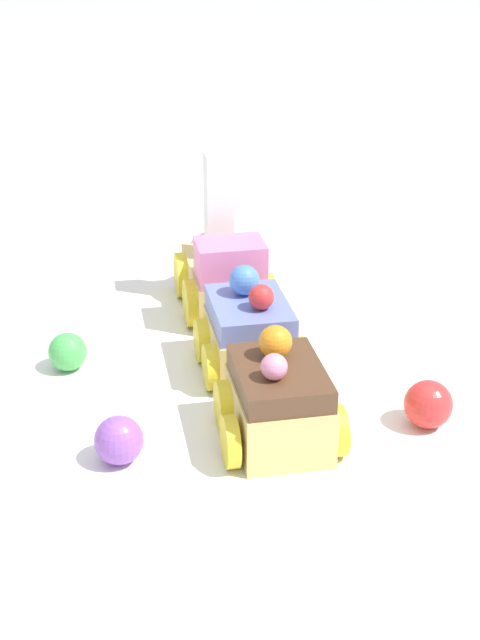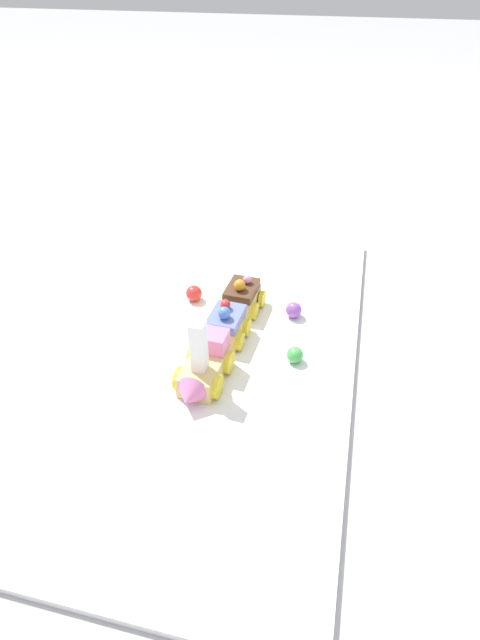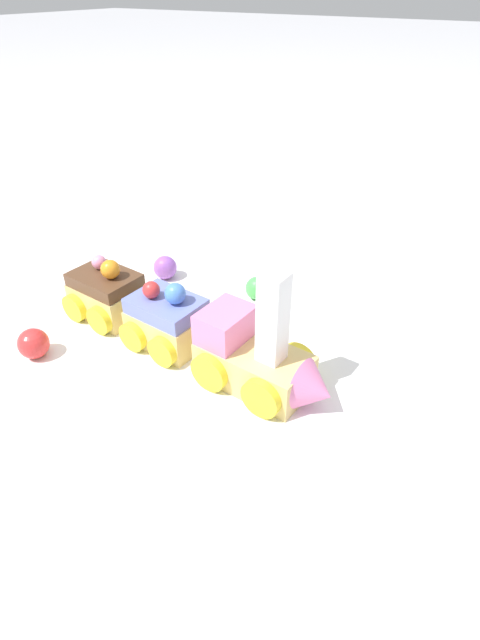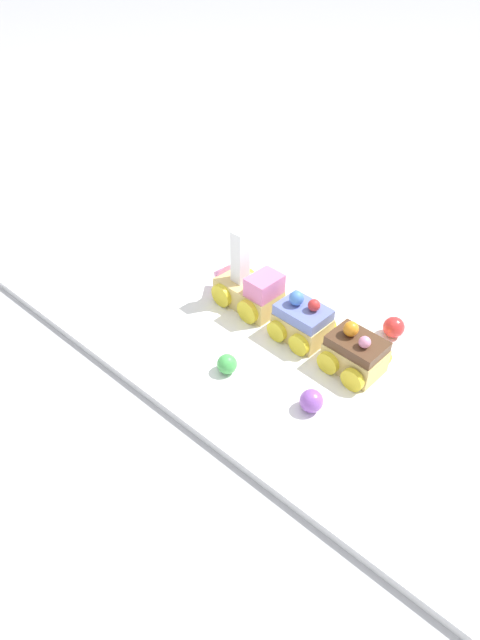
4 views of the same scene
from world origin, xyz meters
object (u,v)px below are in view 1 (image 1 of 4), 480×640
object	(u,v)px
cake_car_chocolate	(279,403)
gumball_purple	(119,440)
gumball_red	(428,404)
cake_train_locomotive	(222,269)
cake_car_blueberry	(249,335)
gumball_green	(68,352)

from	to	relation	value
cake_car_chocolate	gumball_purple	world-z (taller)	cake_car_chocolate
gumball_red	gumball_purple	xyz separation A→B (m)	(0.01, 0.19, -0.00)
cake_car_chocolate	gumball_purple	xyz separation A→B (m)	(0.00, 0.09, -0.01)
cake_train_locomotive	cake_car_blueberry	bearing A→B (deg)	-179.97
cake_train_locomotive	gumball_purple	size ratio (longest dim) A/B	4.51
gumball_purple	gumball_red	bearing A→B (deg)	-92.64
gumball_green	gumball_red	bearing A→B (deg)	-121.44
cake_train_locomotive	cake_car_chocolate	bearing A→B (deg)	179.97
gumball_red	cake_train_locomotive	bearing A→B (deg)	21.21
cake_train_locomotive	gumball_green	bearing A→B (deg)	125.83
gumball_green	cake_car_chocolate	bearing A→B (deg)	-136.11
cake_train_locomotive	gumball_green	size ratio (longest dim) A/B	4.86
cake_car_blueberry	gumball_green	bearing A→B (deg)	79.22
gumball_red	gumball_green	bearing A→B (deg)	58.56
cake_car_blueberry	gumball_green	world-z (taller)	cake_car_blueberry
cake_car_blueberry	gumball_purple	xyz separation A→B (m)	(-0.09, 0.10, -0.01)
gumball_green	gumball_purple	xyz separation A→B (m)	(-0.12, -0.02, 0.00)
cake_train_locomotive	gumball_purple	world-z (taller)	cake_train_locomotive
cake_car_blueberry	cake_car_chocolate	world-z (taller)	cake_car_blueberry
cake_train_locomotive	gumball_purple	xyz separation A→B (m)	(-0.20, 0.11, -0.01)
cake_train_locomotive	cake_car_blueberry	xyz separation A→B (m)	(-0.11, 0.01, -0.00)
cake_train_locomotive	gumball_green	world-z (taller)	cake_train_locomotive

